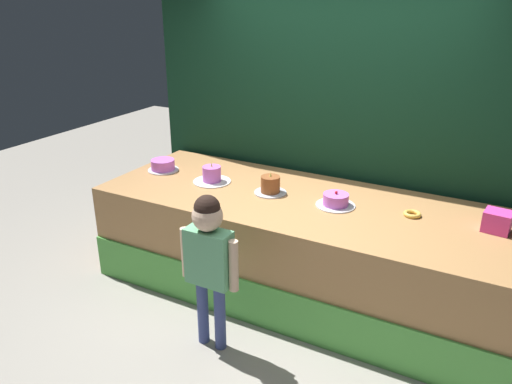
{
  "coord_description": "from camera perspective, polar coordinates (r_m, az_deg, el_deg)",
  "views": [
    {
      "loc": [
        1.47,
        -2.85,
        2.44
      ],
      "look_at": [
        -0.29,
        0.38,
        0.95
      ],
      "focal_mm": 34.85,
      "sensor_mm": 36.0,
      "label": 1
    }
  ],
  "objects": [
    {
      "name": "cake_far_left",
      "position": [
        4.83,
        -10.63,
        3.03
      ],
      "size": [
        0.29,
        0.29,
        0.11
      ],
      "color": "silver",
      "rests_on": "stage_platform"
    },
    {
      "name": "stage_platform",
      "position": [
        4.29,
        5.0,
        -6.15
      ],
      "size": [
        3.43,
        1.29,
        0.85
      ],
      "color": "#B27F4C",
      "rests_on": "ground_plane"
    },
    {
      "name": "pink_box",
      "position": [
        3.93,
        25.95,
        -3.05
      ],
      "size": [
        0.2,
        0.18,
        0.15
      ],
      "primitive_type": "cube",
      "rotation": [
        0.0,
        0.0,
        -0.11
      ],
      "color": "#EB3EA2",
      "rests_on": "stage_platform"
    },
    {
      "name": "cake_far_right",
      "position": [
        4.01,
        9.14,
        -0.97
      ],
      "size": [
        0.32,
        0.32,
        0.13
      ],
      "color": "silver",
      "rests_on": "stage_platform"
    },
    {
      "name": "cake_center_left",
      "position": [
        4.47,
        -5.09,
        1.9
      ],
      "size": [
        0.34,
        0.34,
        0.19
      ],
      "color": "white",
      "rests_on": "stage_platform"
    },
    {
      "name": "ground_plane",
      "position": [
        4.03,
        1.03,
        -15.24
      ],
      "size": [
        12.0,
        12.0,
        0.0
      ],
      "primitive_type": "plane",
      "color": "gray"
    },
    {
      "name": "curtain_backdrop",
      "position": [
        4.58,
        9.22,
        9.4
      ],
      "size": [
        3.74,
        0.08,
        2.92
      ],
      "primitive_type": "cube",
      "color": "#113823",
      "rests_on": "ground_plane"
    },
    {
      "name": "donut",
      "position": [
        3.98,
        17.49,
        -2.42
      ],
      "size": [
        0.13,
        0.13,
        0.03
      ],
      "primitive_type": "torus",
      "color": "#F2BF4C",
      "rests_on": "stage_platform"
    },
    {
      "name": "child_figure",
      "position": [
        3.46,
        -5.44,
        -6.91
      ],
      "size": [
        0.46,
        0.21,
        1.2
      ],
      "color": "#3F4C8C",
      "rests_on": "ground_plane"
    },
    {
      "name": "cake_center_right",
      "position": [
        4.2,
        1.66,
        0.74
      ],
      "size": [
        0.28,
        0.28,
        0.19
      ],
      "color": "silver",
      "rests_on": "stage_platform"
    }
  ]
}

